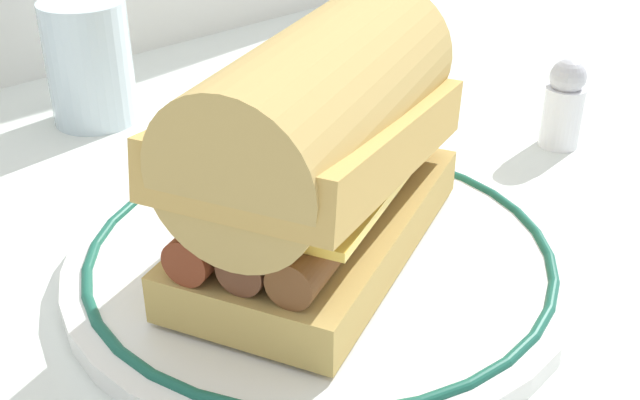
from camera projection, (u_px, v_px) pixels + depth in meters
The scene contains 5 objects.
ground_plane at pixel (287, 269), 0.46m from camera, with size 1.50×1.50×0.00m, color silver.
plate at pixel (320, 257), 0.46m from camera, with size 0.28×0.28×0.01m.
sausage_sandwich at pixel (320, 145), 0.42m from camera, with size 0.22×0.17×0.13m.
drinking_glass at pixel (91, 71), 0.62m from camera, with size 0.07×0.07×0.09m.
salt_shaker at pixel (564, 104), 0.59m from camera, with size 0.03×0.03×0.07m.
Camera 1 is at (-0.24, -0.30, 0.26)m, focal length 45.64 mm.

